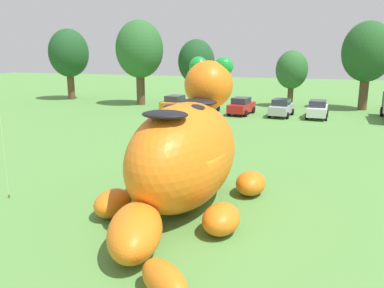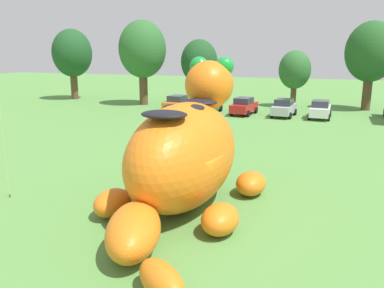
{
  "view_description": "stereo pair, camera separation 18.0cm",
  "coord_description": "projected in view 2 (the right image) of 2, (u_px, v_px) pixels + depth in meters",
  "views": [
    {
      "loc": [
        4.59,
        -14.03,
        6.33
      ],
      "look_at": [
        -0.62,
        1.78,
        2.37
      ],
      "focal_mm": 37.16,
      "sensor_mm": 36.0,
      "label": 1
    },
    {
      "loc": [
        4.76,
        -13.97,
        6.33
      ],
      "look_at": [
        -0.62,
        1.78,
        2.37
      ],
      "focal_mm": 37.16,
      "sensor_mm": 36.0,
      "label": 2
    }
  ],
  "objects": [
    {
      "name": "car_orange",
      "position": [
        178.0,
        103.0,
        41.5
      ],
      "size": [
        2.29,
        4.27,
        1.72
      ],
      "color": "orange",
      "rests_on": "ground"
    },
    {
      "name": "tree_far_left",
      "position": [
        72.0,
        54.0,
        51.06
      ],
      "size": [
        5.05,
        5.05,
        8.96
      ],
      "color": "brown",
      "rests_on": "ground"
    },
    {
      "name": "tree_centre_left",
      "position": [
        295.0,
        70.0,
        44.28
      ],
      "size": [
        3.54,
        3.54,
        6.28
      ],
      "color": "brown",
      "rests_on": "ground"
    },
    {
      "name": "car_red",
      "position": [
        244.0,
        106.0,
        39.63
      ],
      "size": [
        2.32,
        4.28,
        1.72
      ],
      "color": "red",
      "rests_on": "ground"
    },
    {
      "name": "tree_left",
      "position": [
        142.0,
        50.0,
        45.68
      ],
      "size": [
        5.45,
        5.45,
        9.67
      ],
      "color": "brown",
      "rests_on": "ground"
    },
    {
      "name": "tree_mid_left",
      "position": [
        199.0,
        62.0,
        46.11
      ],
      "size": [
        4.25,
        4.25,
        7.54
      ],
      "color": "brown",
      "rests_on": "ground"
    },
    {
      "name": "car_green",
      "position": [
        209.0,
        104.0,
        40.77
      ],
      "size": [
        2.01,
        4.13,
        1.72
      ],
      "color": "#1E7238",
      "rests_on": "ground"
    },
    {
      "name": "car_white",
      "position": [
        320.0,
        109.0,
        37.4
      ],
      "size": [
        2.07,
        4.17,
        1.72
      ],
      "color": "white",
      "rests_on": "ground"
    },
    {
      "name": "giant_inflatable_creature",
      "position": [
        184.0,
        154.0,
        16.21
      ],
      "size": [
        6.1,
        11.73,
        6.02
      ],
      "color": "orange",
      "rests_on": "ground"
    },
    {
      "name": "ground_plane",
      "position": [
        192.0,
        213.0,
        15.82
      ],
      "size": [
        160.0,
        160.0,
        0.0
      ],
      "primitive_type": "plane",
      "color": "#568E42"
    },
    {
      "name": "car_silver",
      "position": [
        284.0,
        108.0,
        38.44
      ],
      "size": [
        2.26,
        4.26,
        1.72
      ],
      "color": "#B7BABF",
      "rests_on": "ground"
    },
    {
      "name": "tree_centre",
      "position": [
        371.0,
        52.0,
        41.39
      ],
      "size": [
        5.23,
        5.23,
        9.28
      ],
      "color": "brown",
      "rests_on": "ground"
    },
    {
      "name": "spectator_near_inflatable",
      "position": [
        198.0,
        129.0,
        28.28
      ],
      "size": [
        0.38,
        0.26,
        1.71
      ],
      "color": "black",
      "rests_on": "ground"
    }
  ]
}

